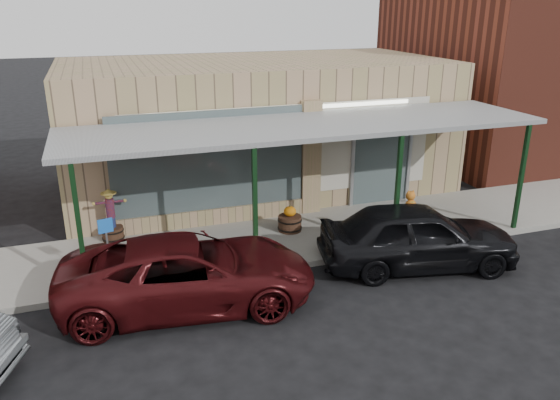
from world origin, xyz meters
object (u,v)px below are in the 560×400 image
object	(u,v)px
barrel_scarecrow	(112,223)
parked_sedan	(418,236)
barrel_pumpkin	(290,221)
car_maroon	(189,272)
handicap_sign	(107,242)

from	to	relation	value
barrel_scarecrow	parked_sedan	size ratio (longest dim) A/B	0.29
barrel_pumpkin	car_maroon	xyz separation A→B (m)	(-3.15, -2.65, 0.31)
parked_sedan	car_maroon	world-z (taller)	parked_sedan
barrel_scarecrow	barrel_pumpkin	size ratio (longest dim) A/B	1.90
parked_sedan	car_maroon	size ratio (longest dim) A/B	0.94
barrel_scarecrow	handicap_sign	world-z (taller)	handicap_sign
barrel_scarecrow	car_maroon	xyz separation A→B (m)	(1.36, -3.52, 0.10)
barrel_scarecrow	handicap_sign	bearing A→B (deg)	-103.51
handicap_sign	car_maroon	world-z (taller)	handicap_sign
parked_sedan	barrel_pumpkin	bearing A→B (deg)	51.92
barrel_scarecrow	barrel_pumpkin	bearing A→B (deg)	-21.00
barrel_pumpkin	parked_sedan	size ratio (longest dim) A/B	0.15
barrel_scarecrow	car_maroon	bearing A→B (deg)	-78.83
parked_sedan	car_maroon	xyz separation A→B (m)	(-5.38, 0.01, -0.06)
handicap_sign	barrel_scarecrow	bearing A→B (deg)	72.72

